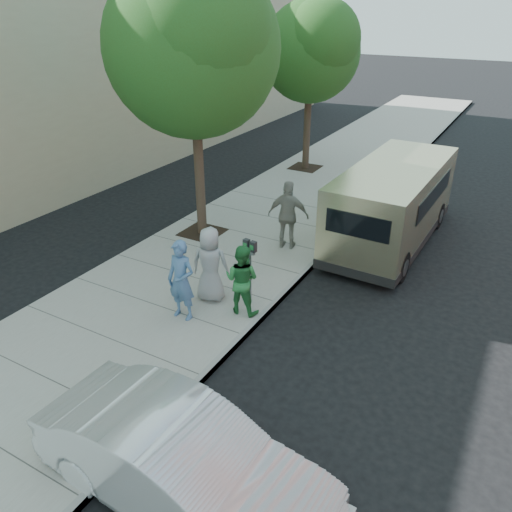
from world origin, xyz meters
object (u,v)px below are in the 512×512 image
Objects in this scene: tree_far at (312,47)px; person_green_shirt at (242,279)px; tree_near at (194,42)px; person_officer at (181,280)px; person_striped_polo at (288,215)px; van at (393,203)px; person_gray_shirt at (210,265)px; parking_meter at (250,258)px; sedan at (183,464)px.

tree_far reaches higher than person_green_shirt.
tree_near is 7.63m from tree_far.
tree_near reaches higher than person_officer.
tree_near reaches higher than person_striped_polo.
person_gray_shirt is (-2.71, -5.47, -0.20)m from van.
person_gray_shirt is at bearing -151.57° from parking_meter.
parking_meter is (3.20, -2.69, -4.24)m from tree_near.
person_officer is at bearing -112.34° from van.
person_officer is 1.02× the size of person_gray_shirt.
person_striped_polo is (2.67, -7.24, -3.74)m from tree_far.
person_officer reaches higher than sedan.
sedan is at bearing -56.93° from tree_near.
tree_far reaches higher than person_officer.
person_striped_polo reaches higher than person_gray_shirt.
tree_far is 11.51m from person_gray_shirt.
tree_near is 4.04× the size of person_officer.
person_green_shirt is at bearing -73.20° from tree_far.
tree_far reaches higher than sedan.
person_officer is at bearing 39.03° from sedan.
tree_near is 4.54× the size of person_green_shirt.
sedan is 5.30m from person_gray_shirt.
tree_near reaches higher than person_green_shirt.
person_gray_shirt is (-2.63, 4.60, 0.31)m from sedan.
person_officer reaches higher than parking_meter.
person_green_shirt is (1.03, 0.83, -0.10)m from person_officer.
sedan is (4.95, -15.20, -4.13)m from tree_far.
person_gray_shirt reaches higher than person_green_shirt.
person_gray_shirt is at bearing -52.31° from tree_near.
tree_near is 5.95m from parking_meter.
tree_far is at bearing 135.92° from van.
tree_far reaches higher than van.
person_gray_shirt reaches higher than parking_meter.
person_gray_shirt is at bearing 82.43° from person_officer.
person_green_shirt is at bearing 38.57° from person_officer.
person_gray_shirt is 3.39m from person_striped_polo.
tree_far is at bearing 115.71° from parking_meter.
sedan is (1.75, -4.91, -0.56)m from parking_meter.
person_gray_shirt is (-0.88, -0.32, -0.25)m from parking_meter.
van is at bearing 65.84° from person_officer.
person_gray_shirt is (-0.91, 0.11, 0.08)m from person_green_shirt.
person_green_shirt is (3.24, -3.12, -4.57)m from tree_near.
tree_near is at bearing -49.19° from person_green_shirt.
sedan is (4.95, -7.60, -4.79)m from tree_near.
person_green_shirt is 0.92m from person_gray_shirt.
person_green_shirt is 3.53m from person_striped_polo.
person_striped_polo reaches higher than person_officer.
person_officer is (-1.00, -1.27, -0.23)m from parking_meter.
person_officer is at bearing 64.82° from person_gray_shirt.
person_green_shirt is at bearing -43.96° from tree_near.
tree_far is (-0.00, 7.60, -0.66)m from tree_near.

